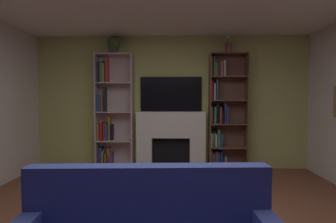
# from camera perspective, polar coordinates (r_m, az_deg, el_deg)

# --- Properties ---
(wall_back_accent) EXTENTS (5.38, 0.06, 2.58)m
(wall_back_accent) POSITION_cam_1_polar(r_m,az_deg,el_deg) (5.57, 0.62, 1.85)
(wall_back_accent) COLOR #B8C06C
(wall_back_accent) RESTS_ON ground_plane
(fireplace) EXTENTS (1.42, 0.52, 1.11)m
(fireplace) POSITION_cam_1_polar(r_m,az_deg,el_deg) (5.49, 0.58, -5.50)
(fireplace) COLOR white
(fireplace) RESTS_ON ground_plane
(tv) EXTENTS (1.18, 0.06, 0.66)m
(tv) POSITION_cam_1_polar(r_m,az_deg,el_deg) (5.51, 0.61, 3.51)
(tv) COLOR black
(tv) RESTS_ON fireplace
(bookshelf_left) EXTENTS (0.71, 0.30, 2.21)m
(bookshelf_left) POSITION_cam_1_polar(r_m,az_deg,el_deg) (5.60, -11.46, -0.70)
(bookshelf_left) COLOR beige
(bookshelf_left) RESTS_ON ground_plane
(bookshelf_right) EXTENTS (0.71, 0.32, 2.21)m
(bookshelf_right) POSITION_cam_1_polar(r_m,az_deg,el_deg) (5.50, 10.98, -0.65)
(bookshelf_right) COLOR brown
(bookshelf_right) RESTS_ON ground_plane
(potted_plant) EXTENTS (0.24, 0.24, 0.34)m
(potted_plant) POSITION_cam_1_polar(r_m,az_deg,el_deg) (5.62, -10.79, 13.22)
(potted_plant) COLOR #444B56
(potted_plant) RESTS_ON bookshelf_left
(vase_with_flowers) EXTENTS (0.13, 0.13, 0.34)m
(vase_with_flowers) POSITION_cam_1_polar(r_m,az_deg,el_deg) (5.56, 12.05, 12.69)
(vase_with_flowers) COLOR brown
(vase_with_flowers) RESTS_ON bookshelf_right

